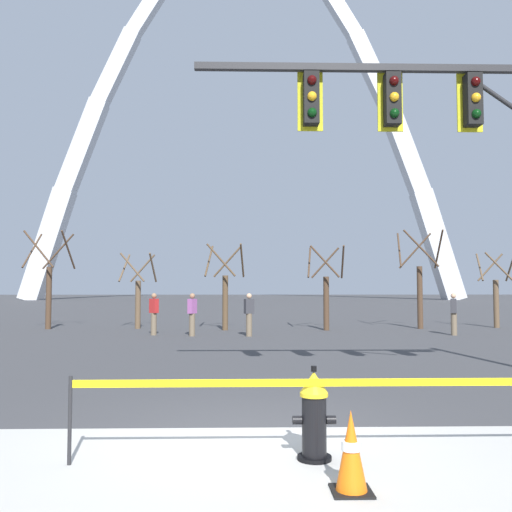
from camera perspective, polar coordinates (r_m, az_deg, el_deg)
name	(u,v)px	position (r m, az deg, el deg)	size (l,w,h in m)	color
ground_plane	(248,436)	(7.03, -0.79, -18.36)	(240.00, 240.00, 0.00)	#3D3D3F
fire_hydrant	(314,415)	(6.04, 6.10, -16.29)	(0.46, 0.48, 0.99)	black
caution_tape_barrier	(333,402)	(5.93, 8.10, -14.89)	(5.49, 0.07, 0.91)	#232326
traffic_cone_by_hydrant	(351,452)	(5.22, 9.94, -19.61)	(0.36, 0.36, 0.73)	black
traffic_signal_gantry	(498,137)	(10.43, 24.02, 11.31)	(7.82, 0.44, 6.00)	#232326
monument_arch	(244,131)	(79.19, -1.24, 12.95)	(61.92, 2.68, 54.33)	silver
tree_far_left	(49,286)	(25.34, -20.89, -2.92)	(1.95, 1.96, 4.23)	#473323
tree_left_mid	(138,295)	(24.47, -12.27, -4.03)	(1.54, 1.55, 3.30)	brown
tree_center_left	(225,292)	(23.12, -3.25, -3.78)	(1.69, 1.70, 3.63)	brown
tree_center_right	(326,293)	(23.20, 7.36, -3.84)	(1.65, 1.66, 3.56)	#473323
tree_right_mid	(420,285)	(24.95, 16.77, -2.93)	(1.98, 1.99, 4.29)	#473323
tree_far_right	(496,294)	(26.72, 23.84, -3.69)	(1.57, 1.58, 3.37)	brown
pedestrian_walking_left	(192,314)	(20.46, -6.71, -6.06)	(0.34, 0.39, 1.59)	brown
pedestrian_standing_center	(249,314)	(20.23, -0.73, -6.12)	(0.39, 0.32, 1.59)	brown
pedestrian_walking_right	(154,314)	(21.07, -10.66, -5.95)	(0.39, 0.38, 1.59)	brown
pedestrian_near_trees	(454,314)	(21.98, 20.02, -5.70)	(0.30, 0.39, 1.59)	brown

